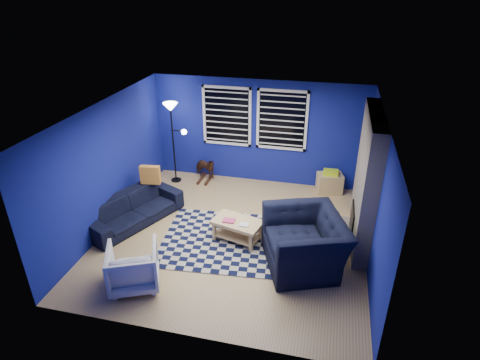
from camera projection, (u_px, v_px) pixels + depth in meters
The scene contains 18 objects.
floor at pixel (233, 236), 7.83m from camera, with size 5.00×5.00×0.00m, color tan.
ceiling at pixel (232, 113), 6.69m from camera, with size 5.00×5.00×0.00m, color white.
wall_back at pixel (258, 132), 9.43m from camera, with size 5.00×5.00×0.00m, color navy.
wall_left at pixel (107, 166), 7.77m from camera, with size 5.00×5.00×0.00m, color navy.
wall_right at pixel (376, 194), 6.75m from camera, with size 5.00×5.00×0.00m, color navy.
fireplace at pixel (365, 183), 7.24m from camera, with size 0.65×2.00×2.50m.
window_left at pixel (227, 116), 9.39m from camera, with size 1.17×0.06×1.42m.
window_right at pixel (282, 120), 9.12m from camera, with size 1.17×0.06×1.42m.
tv at pixel (368, 143), 8.43m from camera, with size 0.07×1.00×0.58m.
rug at pixel (229, 240), 7.69m from camera, with size 2.50×2.00×0.02m, color black.
sofa at pixel (133, 209), 8.16m from camera, with size 0.81×2.07×0.60m, color black.
armchair_big at pixel (305, 242), 6.88m from camera, with size 1.25×1.43×0.93m, color black.
armchair_bent at pixel (133, 266), 6.45m from camera, with size 0.78×0.80×0.73m, color gray.
rocking_horse at pixel (205, 168), 9.84m from camera, with size 0.63×0.28×0.53m, color #482A17.
coffee_table at pixel (237, 226), 7.56m from camera, with size 1.03×0.75×0.46m.
cabinet at pixel (330, 183), 9.31m from camera, with size 0.64×0.51×0.56m.
floor_lamp at pixel (172, 118), 9.22m from camera, with size 0.54×0.33×1.97m.
throw_pillow at pixel (150, 175), 8.43m from camera, with size 0.42×0.13×0.40m, color orange.
Camera 1 is at (1.61, -6.27, 4.54)m, focal length 30.00 mm.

